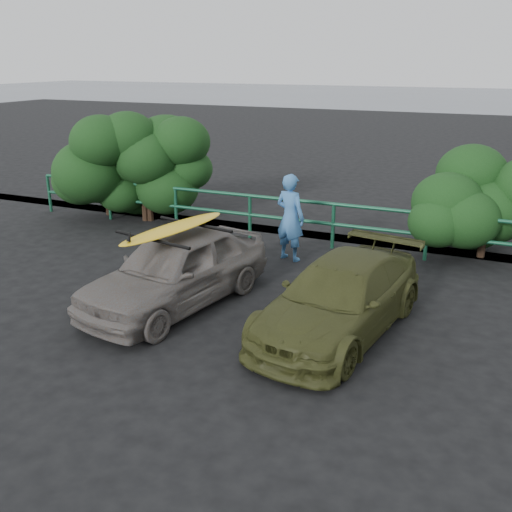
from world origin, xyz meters
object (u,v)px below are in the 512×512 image
Objects in this scene: guardrail at (290,221)px; surfboard at (174,228)px; olive_vehicle at (340,298)px; sedan at (176,269)px; man at (290,217)px.

guardrail is 4.14m from surfboard.
olive_vehicle is (2.25, -3.90, 0.04)m from guardrail.
surfboard is (-0.56, -4.02, 0.84)m from guardrail.
guardrail is at bearing 93.06° from surfboard.
surfboard is (0.00, 0.00, 0.73)m from sedan.
sedan is at bearing 88.20° from man.
guardrail is at bearing 129.64° from olive_vehicle.
sedan is 0.97× the size of olive_vehicle.
guardrail is 5.87× the size of surfboard.
guardrail is 3.65× the size of olive_vehicle.
guardrail is at bearing -54.06° from man.
sedan reaches higher than olive_vehicle.
olive_vehicle is 3.40m from man.
surfboard is at bearing 0.00° from sedan.
olive_vehicle is at bearing 139.32° from man.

